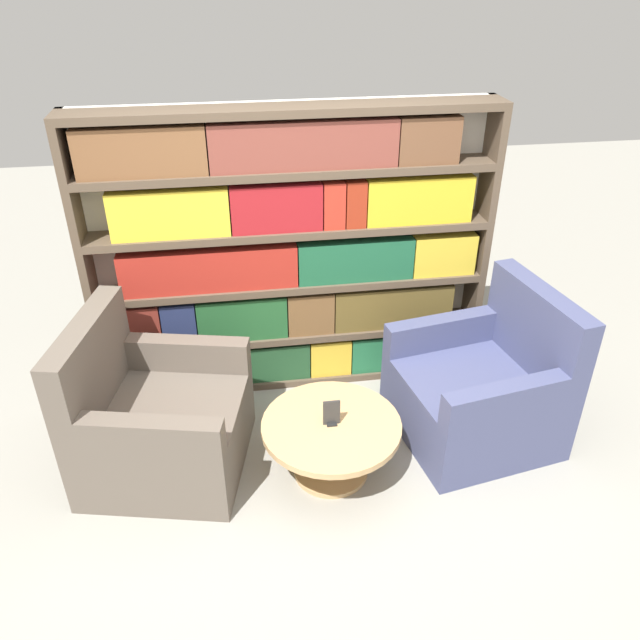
% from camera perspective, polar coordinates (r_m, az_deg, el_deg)
% --- Properties ---
extents(ground_plane, '(14.00, 14.00, 0.00)m').
position_cam_1_polar(ground_plane, '(3.75, 0.08, -16.78)').
color(ground_plane, gray).
extents(bookshelf, '(2.69, 0.30, 1.97)m').
position_cam_1_polar(bookshelf, '(4.23, -2.71, 5.82)').
color(bookshelf, silver).
rests_on(bookshelf, ground_plane).
extents(armchair_left, '(1.09, 1.08, 1.00)m').
position_cam_1_polar(armchair_left, '(3.92, -14.66, -8.96)').
color(armchair_left, brown).
rests_on(armchair_left, ground_plane).
extents(armchair_right, '(1.05, 1.04, 1.00)m').
position_cam_1_polar(armchair_right, '(4.16, 14.54, -6.22)').
color(armchair_right, '#42476B').
rests_on(armchair_right, ground_plane).
extents(coffee_table, '(0.82, 0.82, 0.38)m').
position_cam_1_polar(coffee_table, '(3.76, 1.03, -10.69)').
color(coffee_table, tan).
rests_on(coffee_table, ground_plane).
extents(table_sign, '(0.10, 0.06, 0.17)m').
position_cam_1_polar(table_sign, '(3.64, 1.06, -8.60)').
color(table_sign, black).
rests_on(table_sign, coffee_table).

